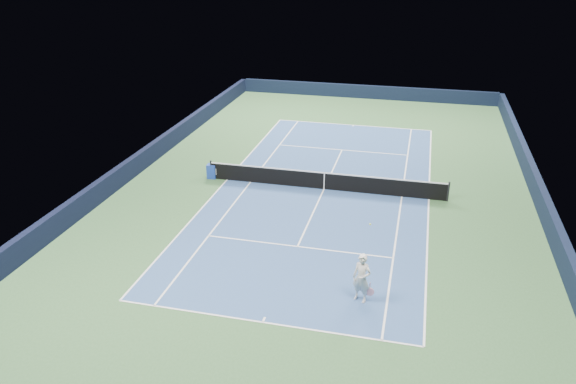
# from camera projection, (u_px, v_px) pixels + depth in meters

# --- Properties ---
(ground) EXTENTS (40.00, 40.00, 0.00)m
(ground) POSITION_uv_depth(u_px,v_px,m) (324.00, 189.00, 30.06)
(ground) COLOR #30572F
(ground) RESTS_ON ground
(wall_far) EXTENTS (22.00, 0.35, 1.10)m
(wall_far) POSITION_uv_depth(u_px,v_px,m) (366.00, 92.00, 47.43)
(wall_far) COLOR black
(wall_far) RESTS_ON ground
(wall_right) EXTENTS (0.35, 40.00, 1.10)m
(wall_right) POSITION_uv_depth(u_px,v_px,m) (542.00, 200.00, 27.49)
(wall_right) COLOR #101932
(wall_right) RESTS_ON ground
(wall_left) EXTENTS (0.35, 40.00, 1.10)m
(wall_left) POSITION_uv_depth(u_px,v_px,m) (139.00, 162.00, 32.17)
(wall_left) COLOR black
(wall_left) RESTS_ON ground
(court_surface) EXTENTS (10.97, 23.77, 0.01)m
(court_surface) POSITION_uv_depth(u_px,v_px,m) (324.00, 189.00, 30.06)
(court_surface) COLOR #2D4C7F
(court_surface) RESTS_ON ground
(baseline_far) EXTENTS (10.97, 0.08, 0.00)m
(baseline_far) POSITION_uv_depth(u_px,v_px,m) (353.00, 125.00, 40.60)
(baseline_far) COLOR white
(baseline_far) RESTS_ON ground
(baseline_near) EXTENTS (10.97, 0.08, 0.00)m
(baseline_near) POSITION_uv_depth(u_px,v_px,m) (263.00, 322.00, 19.50)
(baseline_near) COLOR white
(baseline_near) RESTS_ON ground
(sideline_doubles_right) EXTENTS (0.08, 23.77, 0.00)m
(sideline_doubles_right) POSITION_uv_depth(u_px,v_px,m) (429.00, 199.00, 28.87)
(sideline_doubles_right) COLOR white
(sideline_doubles_right) RESTS_ON ground
(sideline_doubles_left) EXTENTS (0.08, 23.77, 0.00)m
(sideline_doubles_left) POSITION_uv_depth(u_px,v_px,m) (227.00, 180.00, 31.24)
(sideline_doubles_left) COLOR white
(sideline_doubles_left) RESTS_ON ground
(sideline_singles_right) EXTENTS (0.08, 23.77, 0.00)m
(sideline_singles_right) POSITION_uv_depth(u_px,v_px,m) (402.00, 197.00, 29.16)
(sideline_singles_right) COLOR white
(sideline_singles_right) RESTS_ON ground
(sideline_singles_left) EXTENTS (0.08, 23.77, 0.00)m
(sideline_singles_left) POSITION_uv_depth(u_px,v_px,m) (251.00, 182.00, 30.94)
(sideline_singles_left) COLOR white
(sideline_singles_left) RESTS_ON ground
(service_line_far) EXTENTS (8.23, 0.08, 0.00)m
(service_line_far) POSITION_uv_depth(u_px,v_px,m) (342.00, 150.00, 35.73)
(service_line_far) COLOR white
(service_line_far) RESTS_ON ground
(service_line_near) EXTENTS (8.23, 0.08, 0.00)m
(service_line_near) POSITION_uv_depth(u_px,v_px,m) (298.00, 246.00, 24.37)
(service_line_near) COLOR white
(service_line_near) RESTS_ON ground
(center_service_line) EXTENTS (0.08, 12.80, 0.00)m
(center_service_line) POSITION_uv_depth(u_px,v_px,m) (324.00, 189.00, 30.05)
(center_service_line) COLOR white
(center_service_line) RESTS_ON ground
(center_mark_far) EXTENTS (0.08, 0.30, 0.00)m
(center_mark_far) POSITION_uv_depth(u_px,v_px,m) (353.00, 126.00, 40.47)
(center_mark_far) COLOR white
(center_mark_far) RESTS_ON ground
(center_mark_near) EXTENTS (0.08, 0.30, 0.00)m
(center_mark_near) POSITION_uv_depth(u_px,v_px,m) (264.00, 320.00, 19.64)
(center_mark_near) COLOR white
(center_mark_near) RESTS_ON ground
(tennis_net) EXTENTS (12.90, 0.10, 1.07)m
(tennis_net) POSITION_uv_depth(u_px,v_px,m) (324.00, 181.00, 29.85)
(tennis_net) COLOR black
(tennis_net) RESTS_ON ground
(sponsor_cube) EXTENTS (0.58, 0.48, 0.80)m
(sponsor_cube) POSITION_uv_depth(u_px,v_px,m) (212.00, 171.00, 31.35)
(sponsor_cube) COLOR #1B3BA6
(sponsor_cube) RESTS_ON ground
(tennis_player) EXTENTS (0.90, 1.37, 2.70)m
(tennis_player) POSITION_uv_depth(u_px,v_px,m) (362.00, 278.00, 20.33)
(tennis_player) COLOR silver
(tennis_player) RESTS_ON ground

